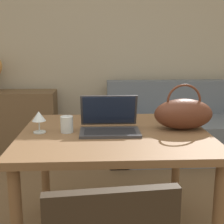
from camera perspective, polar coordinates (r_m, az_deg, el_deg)
name	(u,v)px	position (r m, az deg, el deg)	size (l,w,h in m)	color
wall_back	(101,36)	(3.99, -2.07, 13.71)	(10.00, 0.06, 2.70)	#BCB29E
dining_table	(114,147)	(1.88, 0.44, -6.35)	(1.10, 0.95, 0.75)	brown
couch	(190,129)	(3.74, 14.04, -3.10)	(1.90, 0.88, 0.82)	slate
sideboard	(2,121)	(3.95, -19.47, -1.54)	(1.29, 0.40, 0.71)	brown
laptop	(109,122)	(1.86, -0.48, -1.78)	(0.35, 0.28, 0.21)	#38383D
drinking_glass	(67,124)	(1.85, -8.26, -2.24)	(0.07, 0.07, 0.10)	silver
wine_glass	(39,117)	(1.86, -13.23, -0.98)	(0.08, 0.08, 0.13)	silver
handbag	(183,113)	(1.94, 12.91, -0.26)	(0.35, 0.19, 0.28)	#592D1E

